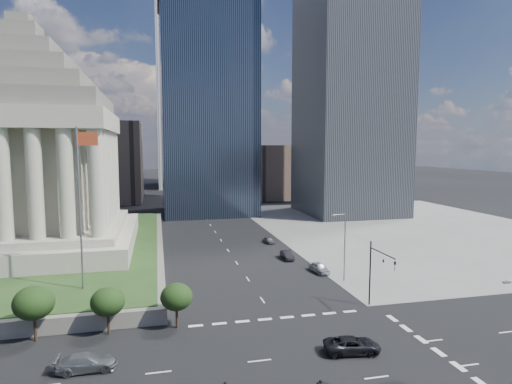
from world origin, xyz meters
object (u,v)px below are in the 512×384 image
object	(u,v)px
traffic_signal_ne	(378,267)
flagpole	(81,199)
war_memorial	(26,135)
parked_sedan_mid	(287,255)
pickup_truck	(352,345)
suv_grey	(87,362)
street_lamp_north	(344,243)
parked_sedan_far	(269,240)
parked_sedan_near	(319,268)

from	to	relation	value
traffic_signal_ne	flagpole	bearing A→B (deg)	163.29
war_memorial	parked_sedan_mid	bearing A→B (deg)	-12.46
parked_sedan_mid	pickup_truck	bearing A→B (deg)	-96.50
flagpole	suv_grey	bearing A→B (deg)	-80.97
suv_grey	traffic_signal_ne	bearing A→B (deg)	-77.31
flagpole	street_lamp_north	xyz separation A→B (m)	(35.16, 1.00, -7.45)
flagpole	pickup_truck	xyz separation A→B (m)	(26.77, -19.48, -12.37)
traffic_signal_ne	pickup_truck	world-z (taller)	traffic_signal_ne
suv_grey	parked_sedan_far	size ratio (longest dim) A/B	1.45
traffic_signal_ne	parked_sedan_far	bearing A→B (deg)	95.35
pickup_truck	parked_sedan_near	distance (m)	26.02
flagpole	parked_sedan_mid	xyz separation A→B (m)	(30.83, 14.50, -12.41)
war_memorial	street_lamp_north	distance (m)	54.92
war_memorial	traffic_signal_ne	distance (m)	60.00
pickup_truck	traffic_signal_ne	bearing A→B (deg)	-31.00
flagpole	street_lamp_north	size ratio (longest dim) A/B	2.00
pickup_truck	parked_sedan_far	distance (m)	46.76
street_lamp_north	suv_grey	distance (m)	37.52
pickup_truck	parked_sedan_far	size ratio (longest dim) A/B	1.50
pickup_truck	parked_sedan_far	world-z (taller)	pickup_truck
war_memorial	pickup_truck	world-z (taller)	war_memorial
street_lamp_north	parked_sedan_near	xyz separation A→B (m)	(-1.83, 4.70, -4.90)
suv_grey	parked_sedan_near	distance (m)	38.23
war_memorial	parked_sedan_far	distance (m)	47.86
pickup_truck	parked_sedan_far	xyz separation A→B (m)	(4.06, 46.58, -0.14)
flagpole	traffic_signal_ne	distance (m)	36.69
parked_sedan_mid	flagpole	bearing A→B (deg)	-154.50
flagpole	parked_sedan_far	world-z (taller)	flagpole
pickup_truck	parked_sedan_mid	size ratio (longest dim) A/B	1.26
suv_grey	parked_sedan_mid	world-z (taller)	suv_grey
war_memorial	suv_grey	bearing A→B (deg)	-70.12
war_memorial	traffic_signal_ne	xyz separation A→B (m)	(46.50, -34.30, -16.15)
flagpole	suv_grey	world-z (taller)	flagpole
war_memorial	street_lamp_north	world-z (taller)	war_memorial
flagpole	pickup_truck	world-z (taller)	flagpole
street_lamp_north	parked_sedan_far	xyz separation A→B (m)	(-4.33, 26.10, -5.05)
pickup_truck	parked_sedan_mid	world-z (taller)	pickup_truck
war_memorial	flagpole	world-z (taller)	war_memorial
suv_grey	parked_sedan_near	world-z (taller)	parked_sedan_near
war_memorial	flagpole	size ratio (longest dim) A/B	1.95
war_memorial	parked_sedan_far	size ratio (longest dim) A/B	10.92
traffic_signal_ne	parked_sedan_near	xyz separation A→B (m)	(-1.00, 16.00, -4.49)
flagpole	parked_sedan_far	distance (m)	42.91
suv_grey	parked_sedan_far	distance (m)	52.49
street_lamp_north	suv_grey	bearing A→B (deg)	-150.63
parked_sedan_near	suv_grey	bearing A→B (deg)	-150.63
flagpole	parked_sedan_far	xyz separation A→B (m)	(30.83, 27.10, -12.51)
parked_sedan_mid	parked_sedan_far	bearing A→B (deg)	90.32
traffic_signal_ne	street_lamp_north	bearing A→B (deg)	85.81
parked_sedan_near	traffic_signal_ne	bearing A→B (deg)	-93.92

